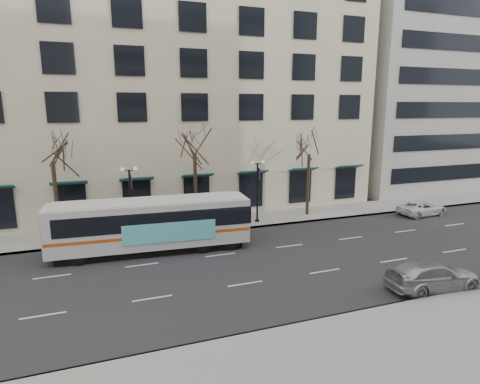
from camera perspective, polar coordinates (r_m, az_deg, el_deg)
name	(u,v)px	position (r m, az deg, el deg)	size (l,w,h in m)	color
ground	(232,268)	(24.40, -1.20, -10.77)	(160.00, 160.00, 0.00)	black
sidewalk_far	(254,220)	(33.98, 1.94, -3.96)	(80.00, 4.00, 0.15)	gray
building_hotel	(145,80)	(42.69, -13.35, 15.19)	(40.00, 20.00, 24.00)	#C5B697
building_office	(419,41)	(58.20, 24.11, 19.04)	(25.00, 20.00, 35.00)	#999993
tree_far_left	(51,148)	(30.37, -25.26, 5.70)	(3.60, 3.60, 8.34)	black
tree_far_mid	(194,141)	(31.05, -6.51, 7.28)	(3.60, 3.60, 8.55)	black
tree_far_right	(310,143)	(34.79, 9.86, 6.89)	(3.60, 3.60, 8.06)	black
lamp_post_left	(131,198)	(30.30, -15.27, -0.79)	(1.22, 0.45, 5.21)	black
lamp_post_right	(258,188)	(32.58, 2.51, 0.52)	(1.22, 0.45, 5.21)	black
city_bus	(153,223)	(27.11, -12.33, -4.40)	(13.05, 3.67, 3.50)	silver
silver_car	(433,275)	(23.87, 25.73, -10.63)	(2.10, 5.15, 1.50)	#AAABB2
white_pickup	(422,208)	(39.08, 24.47, -2.08)	(2.09, 4.54, 1.26)	silver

